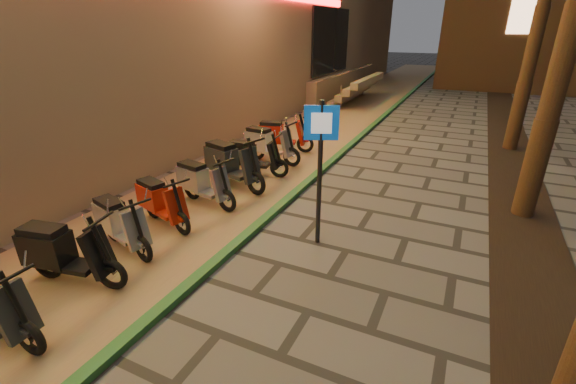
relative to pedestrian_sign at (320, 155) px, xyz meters
The scene contains 12 objects.
parking_strip 6.65m from the pedestrian_sign, 116.59° to the left, with size 3.40×60.00×0.01m, color #8C7251.
green_curb 6.10m from the pedestrian_sign, 101.66° to the left, with size 0.18×60.00×0.10m, color #235E2C.
planting_strip 3.75m from the pedestrian_sign, 13.23° to the left, with size 1.20×40.00×0.02m, color black.
pedestrian_sign is the anchor object (origin of this frame).
scooter_5 4.06m from the pedestrian_sign, 137.95° to the right, with size 1.62×0.73×1.14m.
scooter_6 3.52m from the pedestrian_sign, 152.06° to the right, with size 1.48×0.74×1.05m.
scooter_7 3.22m from the pedestrian_sign, 168.59° to the right, with size 1.47×0.75×1.04m.
scooter_8 3.06m from the pedestrian_sign, behind, with size 1.56×0.68×1.09m.
scooter_9 3.38m from the pedestrian_sign, 150.91° to the left, with size 1.81×0.92×1.28m.
scooter_10 3.81m from the pedestrian_sign, 138.69° to the left, with size 1.57×0.64×1.10m.
scooter_11 4.64m from the pedestrian_sign, 129.51° to the left, with size 1.70×0.63×1.20m.
scooter_12 5.51m from the pedestrian_sign, 123.59° to the left, with size 1.64×0.81×1.16m.
Camera 1 is at (2.33, -1.26, 3.45)m, focal length 24.00 mm.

